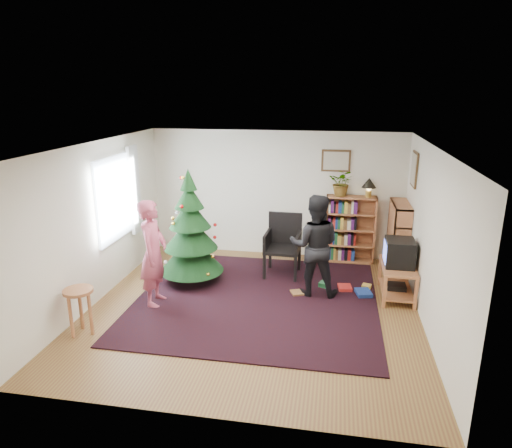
% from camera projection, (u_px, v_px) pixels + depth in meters
% --- Properties ---
extents(floor, '(5.00, 5.00, 0.00)m').
position_uv_depth(floor, '(253.00, 308.00, 7.07)').
color(floor, brown).
rests_on(floor, ground).
extents(ceiling, '(5.00, 5.00, 0.00)m').
position_uv_depth(ceiling, '(253.00, 146.00, 6.36)').
color(ceiling, white).
rests_on(ceiling, wall_back).
extents(wall_back, '(5.00, 0.02, 2.50)m').
position_uv_depth(wall_back, '(276.00, 194.00, 9.07)').
color(wall_back, silver).
rests_on(wall_back, floor).
extents(wall_front, '(5.00, 0.02, 2.50)m').
position_uv_depth(wall_front, '(206.00, 309.00, 4.36)').
color(wall_front, silver).
rests_on(wall_front, floor).
extents(wall_left, '(0.02, 5.00, 2.50)m').
position_uv_depth(wall_left, '(96.00, 223.00, 7.13)').
color(wall_left, silver).
rests_on(wall_left, floor).
extents(wall_right, '(0.02, 5.00, 2.50)m').
position_uv_depth(wall_right, '(431.00, 241.00, 6.30)').
color(wall_right, silver).
rests_on(wall_right, floor).
extents(rug, '(3.80, 3.60, 0.02)m').
position_uv_depth(rug, '(257.00, 299.00, 7.35)').
color(rug, black).
rests_on(rug, floor).
extents(window_pane, '(0.04, 1.20, 1.40)m').
position_uv_depth(window_pane, '(115.00, 199.00, 7.62)').
color(window_pane, silver).
rests_on(window_pane, wall_left).
extents(curtain, '(0.06, 0.35, 1.60)m').
position_uv_depth(curtain, '(135.00, 190.00, 8.28)').
color(curtain, silver).
rests_on(curtain, wall_left).
extents(picture_back, '(0.55, 0.03, 0.42)m').
position_uv_depth(picture_back, '(336.00, 161.00, 8.66)').
color(picture_back, '#4C3319').
rests_on(picture_back, wall_back).
extents(picture_right, '(0.03, 0.50, 0.60)m').
position_uv_depth(picture_right, '(414.00, 169.00, 7.75)').
color(picture_right, '#4C3319').
rests_on(picture_right, wall_right).
extents(christmas_tree, '(1.11, 1.11, 2.01)m').
position_uv_depth(christmas_tree, '(191.00, 236.00, 7.81)').
color(christmas_tree, '#3F2816').
rests_on(christmas_tree, rug).
extents(bookshelf_back, '(0.95, 0.30, 1.30)m').
position_uv_depth(bookshelf_back, '(350.00, 228.00, 8.84)').
color(bookshelf_back, '#A05D39').
rests_on(bookshelf_back, floor).
extents(bookshelf_right, '(0.30, 0.95, 1.30)m').
position_uv_depth(bookshelf_right, '(398.00, 237.00, 8.33)').
color(bookshelf_right, '#A05D39').
rests_on(bookshelf_right, floor).
extents(tv_stand, '(0.52, 0.94, 0.55)m').
position_uv_depth(tv_stand, '(397.00, 278.00, 7.37)').
color(tv_stand, '#A05D39').
rests_on(tv_stand, floor).
extents(crt_tv, '(0.45, 0.49, 0.43)m').
position_uv_depth(crt_tv, '(399.00, 253.00, 7.25)').
color(crt_tv, black).
rests_on(crt_tv, tv_stand).
extents(armchair, '(0.63, 0.64, 1.11)m').
position_uv_depth(armchair, '(283.00, 242.00, 8.25)').
color(armchair, black).
rests_on(armchair, rug).
extents(stool, '(0.40, 0.40, 0.67)m').
position_uv_depth(stool, '(79.00, 299.00, 6.20)').
color(stool, '#A05D39').
rests_on(stool, floor).
extents(person_standing, '(0.44, 0.63, 1.68)m').
position_uv_depth(person_standing, '(153.00, 253.00, 7.00)').
color(person_standing, '#AA445A').
rests_on(person_standing, rug).
extents(person_by_chair, '(0.83, 0.65, 1.68)m').
position_uv_depth(person_by_chair, '(315.00, 246.00, 7.34)').
color(person_by_chair, black).
rests_on(person_by_chair, rug).
extents(potted_plant, '(0.54, 0.50, 0.51)m').
position_uv_depth(potted_plant, '(342.00, 183.00, 8.62)').
color(potted_plant, gray).
rests_on(potted_plant, bookshelf_back).
extents(table_lamp, '(0.27, 0.27, 0.37)m').
position_uv_depth(table_lamp, '(369.00, 184.00, 8.54)').
color(table_lamp, '#A57F33').
rests_on(table_lamp, bookshelf_back).
extents(floor_clutter, '(1.34, 0.59, 0.08)m').
position_uv_depth(floor_clutter, '(339.00, 289.00, 7.64)').
color(floor_clutter, '#A51E19').
rests_on(floor_clutter, rug).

